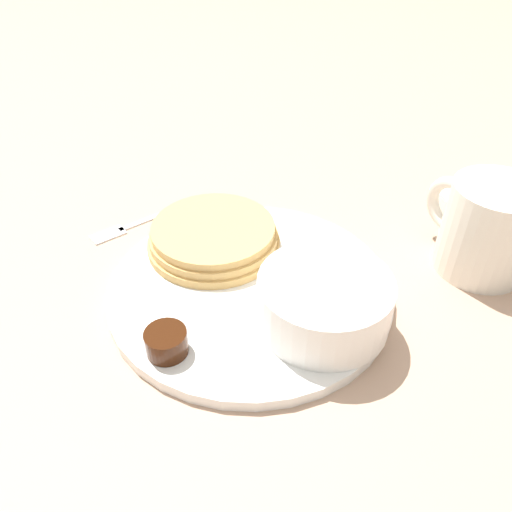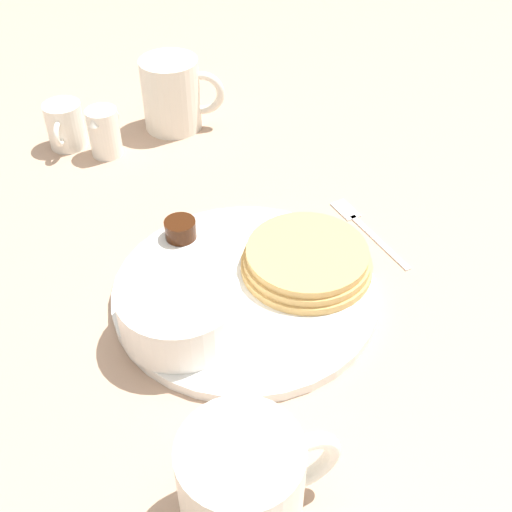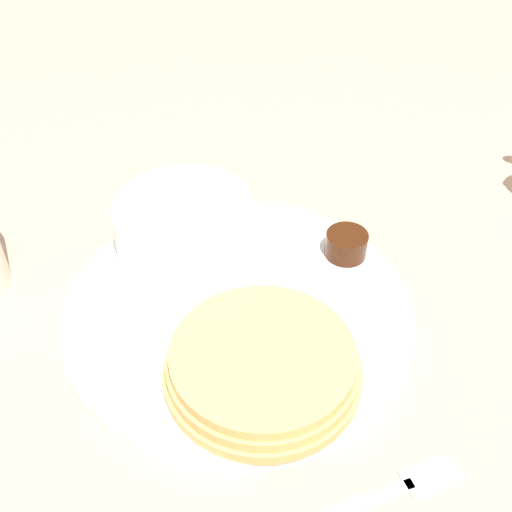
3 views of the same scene
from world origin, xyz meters
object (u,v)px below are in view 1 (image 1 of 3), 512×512
Objects in this scene: plate at (250,287)px; coffee_mug at (487,228)px; bowl at (324,300)px; fork at (135,224)px.

coffee_mug is (0.02, 0.24, 0.04)m from plate.
coffee_mug is at bearing 104.94° from bowl.
bowl reaches higher than fork.
coffee_mug is (-0.05, 0.19, 0.01)m from bowl.
bowl is 0.20m from coffee_mug.
plate is at bearing -142.34° from bowl.
plate is at bearing 36.02° from fork.
plate is at bearing -93.57° from coffee_mug.
bowl is 0.87× the size of fork.
coffee_mug is at bearing 86.43° from plate.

